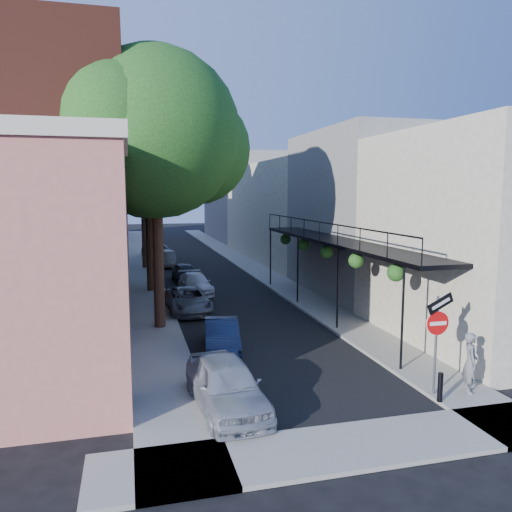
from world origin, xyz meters
TOP-DOWN VIEW (x-y plane):
  - ground at (0.00, 0.00)m, footprint 160.00×160.00m
  - road_surface at (0.00, 30.00)m, footprint 6.00×64.00m
  - sidewalk_left at (-4.00, 30.00)m, footprint 2.00×64.00m
  - sidewalk_right at (4.00, 30.00)m, footprint 2.00×64.00m
  - sidewalk_cross at (0.00, -1.00)m, footprint 12.00×2.00m
  - buildings_left at (-9.30, 28.76)m, footprint 10.10×59.10m
  - buildings_right at (8.99, 29.49)m, footprint 9.80×55.00m
  - sign_post at (3.16, 0.97)m, footprint 0.89×0.17m
  - bollard at (3.00, 0.50)m, footprint 0.14×0.14m
  - oak_near at (-3.37, 10.26)m, footprint 7.48×6.80m
  - oak_mid at (-3.42, 18.23)m, footprint 6.60×6.00m
  - oak_far at (-3.35, 27.27)m, footprint 7.70×7.00m
  - parked_car_a at (-2.60, 1.67)m, footprint 1.93×4.17m
  - parked_car_b at (-1.82, 6.52)m, footprint 1.67×3.57m
  - parked_car_c at (-2.31, 12.69)m, footprint 2.04×4.21m
  - parked_car_d at (-1.40, 16.99)m, footprint 1.79×3.94m
  - parked_car_e at (-1.53, 20.92)m, footprint 1.66×3.52m
  - parked_car_f at (-2.12, 27.74)m, footprint 1.31×3.49m
  - parked_car_g at (-2.60, 32.14)m, footprint 2.73×4.98m
  - pedestrian at (4.18, 0.86)m, footprint 0.63×0.74m

SIDE VIEW (x-z plane):
  - ground at x=0.00m, z-range 0.00..0.00m
  - road_surface at x=0.00m, z-range 0.00..0.01m
  - sidewalk_left at x=-4.00m, z-range 0.00..0.12m
  - sidewalk_right at x=4.00m, z-range 0.00..0.12m
  - sidewalk_cross at x=0.00m, z-range 0.00..0.12m
  - bollard at x=3.00m, z-range 0.12..0.92m
  - parked_car_d at x=-1.40m, z-range 0.00..1.12m
  - parked_car_b at x=-1.82m, z-range 0.00..1.13m
  - parked_car_f at x=-2.12m, z-range 0.00..1.14m
  - parked_car_c at x=-2.31m, z-range 0.00..1.15m
  - parked_car_e at x=-1.53m, z-range 0.00..1.16m
  - parked_car_g at x=-2.60m, z-range 0.00..1.32m
  - parked_car_a at x=-2.60m, z-range 0.00..1.38m
  - pedestrian at x=4.18m, z-range 0.12..1.84m
  - sign_post at x=3.16m, z-range 0.54..3.53m
  - buildings_right at x=8.99m, z-range -0.58..9.42m
  - buildings_left at x=-9.30m, z-range -1.06..10.94m
  - oak_mid at x=-3.42m, z-range 1.96..12.16m
  - oak_near at x=-3.37m, z-range 2.17..13.59m
  - oak_far at x=-3.35m, z-range 2.31..14.21m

